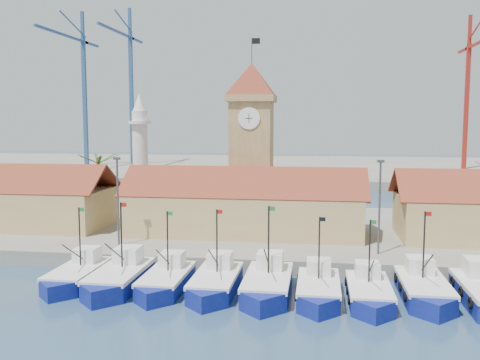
% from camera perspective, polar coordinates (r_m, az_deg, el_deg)
% --- Properties ---
extents(ground, '(400.00, 400.00, 0.00)m').
position_cam_1_polar(ground, '(42.75, -3.21, -13.04)').
color(ground, navy).
rests_on(ground, ground).
extents(quay, '(140.00, 32.00, 1.50)m').
position_cam_1_polar(quay, '(65.42, 1.01, -5.54)').
color(quay, gray).
rests_on(quay, ground).
extents(terminal, '(240.00, 80.00, 2.00)m').
position_cam_1_polar(terminal, '(150.31, 5.20, 1.23)').
color(terminal, gray).
rests_on(terminal, ground).
extents(boat_0, '(3.41, 9.33, 7.06)m').
position_cam_1_polar(boat_0, '(49.17, -17.03, -9.83)').
color(boat_0, navy).
rests_on(boat_0, ground).
extents(boat_1, '(3.71, 10.16, 7.69)m').
position_cam_1_polar(boat_1, '(47.21, -12.84, -10.30)').
color(boat_1, navy).
rests_on(boat_1, ground).
extents(boat_2, '(3.37, 9.23, 6.98)m').
position_cam_1_polar(boat_2, '(46.02, -7.97, -10.73)').
color(boat_2, navy).
rests_on(boat_2, ground).
extents(boat_3, '(3.50, 9.59, 7.25)m').
position_cam_1_polar(boat_3, '(45.02, -2.68, -11.03)').
color(boat_3, navy).
rests_on(boat_3, ground).
extents(boat_4, '(3.70, 10.13, 7.67)m').
position_cam_1_polar(boat_4, '(44.31, 2.93, -11.26)').
color(boat_4, navy).
rests_on(boat_4, ground).
extents(boat_5, '(3.34, 9.15, 6.92)m').
position_cam_1_polar(boat_5, '(43.79, 8.37, -11.64)').
color(boat_5, navy).
rests_on(boat_5, ground).
extents(boat_6, '(3.29, 9.02, 6.83)m').
position_cam_1_polar(boat_6, '(43.80, 13.64, -11.76)').
color(boat_6, navy).
rests_on(boat_6, ground).
extents(boat_7, '(3.57, 9.78, 7.40)m').
position_cam_1_polar(boat_7, '(45.63, 19.08, -11.12)').
color(boat_7, navy).
rests_on(boat_7, ground).
extents(hall_center, '(27.04, 10.13, 7.61)m').
position_cam_1_polar(hall_center, '(60.92, 0.53, -3.32)').
color(hall_center, tan).
rests_on(hall_center, quay).
extents(clock_tower, '(5.80, 5.80, 22.70)m').
position_cam_1_polar(clock_tower, '(66.05, 1.25, 4.38)').
color(clock_tower, tan).
rests_on(clock_tower, quay).
extents(minaret, '(3.00, 3.00, 16.30)m').
position_cam_1_polar(minaret, '(71.51, -10.58, 2.63)').
color(minaret, silver).
rests_on(minaret, quay).
extents(palm_tree, '(5.60, 5.03, 8.39)m').
position_cam_1_polar(palm_tree, '(71.74, -14.82, -0.25)').
color(palm_tree, brown).
rests_on(palm_tree, quay).
extents(lamp_posts, '(80.70, 0.25, 9.03)m').
position_cam_1_polar(lamp_posts, '(52.64, -0.11, -2.09)').
color(lamp_posts, '#3F3F44').
rests_on(lamp_posts, quay).
extents(crane_blue_far, '(1.00, 35.25, 41.92)m').
position_cam_1_polar(crane_blue_far, '(154.19, -16.57, 10.23)').
color(crane_blue_far, '#294C7D').
rests_on(crane_blue_far, terminal).
extents(crane_blue_near, '(1.00, 32.31, 43.68)m').
position_cam_1_polar(crane_blue_near, '(155.94, -11.72, 10.58)').
color(crane_blue_near, '#294C7D').
rests_on(crane_blue_near, terminal).
extents(crane_red_right, '(1.00, 31.12, 38.72)m').
position_cam_1_polar(crane_red_right, '(148.32, 23.21, 9.34)').
color(crane_red_right, maroon).
rests_on(crane_red_right, terminal).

